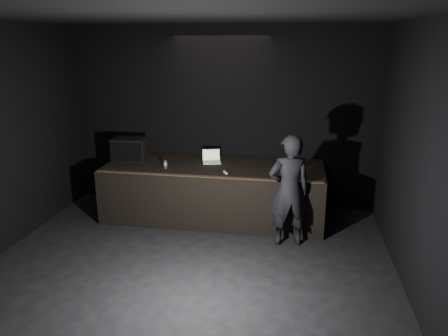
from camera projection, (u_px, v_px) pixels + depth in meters
name	position (u px, v px, depth m)	size (l,w,h in m)	color
ground	(175.00, 295.00, 5.74)	(7.00, 7.00, 0.00)	black
room_walls	(170.00, 145.00, 5.17)	(6.10, 7.10, 3.52)	black
stage_riser	(214.00, 191.00, 8.18)	(4.00, 1.50, 1.00)	black
riser_lip	(206.00, 176.00, 7.36)	(3.92, 0.10, 0.01)	brown
stage_monitor	(130.00, 149.00, 8.36)	(0.67, 0.51, 0.42)	black
cable	(144.00, 158.00, 8.50)	(0.02, 0.02, 1.01)	black
laptop	(212.00, 159.00, 8.24)	(0.39, 0.37, 0.23)	white
beer_can	(165.00, 164.00, 7.83)	(0.06, 0.06, 0.15)	silver
plastic_cup	(214.00, 165.00, 7.90)	(0.08, 0.08, 0.10)	white
wii_remote	(225.00, 172.00, 7.56)	(0.03, 0.14, 0.03)	white
person	(289.00, 191.00, 6.94)	(0.67, 0.44, 1.83)	black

